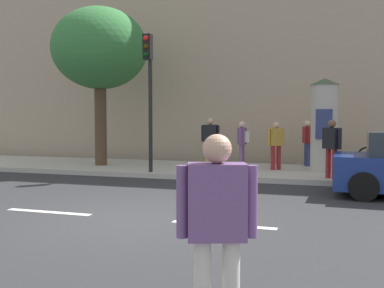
{
  "coord_description": "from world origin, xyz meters",
  "views": [
    {
      "loc": [
        3.43,
        -7.17,
        1.79
      ],
      "look_at": [
        0.53,
        2.0,
        1.23
      ],
      "focal_mm": 41.52,
      "sensor_mm": 36.0,
      "label": 1
    }
  ],
  "objects": [
    {
      "name": "street_tree",
      "position": [
        -4.31,
        6.69,
        4.18
      ],
      "size": [
        3.32,
        3.32,
        5.48
      ],
      "color": "#4C3826",
      "rests_on": "sidewalk_curb"
    },
    {
      "name": "lane_markings",
      "position": [
        -0.0,
        0.0,
        0.0
      ],
      "size": [
        25.8,
        0.16,
        0.01
      ],
      "color": "silver",
      "rests_on": "ground_plane"
    },
    {
      "name": "pedestrian_in_light_jacket",
      "position": [
        3.43,
        5.43,
        1.1
      ],
      "size": [
        0.51,
        0.54,
        1.61
      ],
      "color": "maroon",
      "rests_on": "sidewalk_curb"
    },
    {
      "name": "sidewalk_curb",
      "position": [
        0.0,
        7.0,
        0.07
      ],
      "size": [
        36.0,
        4.0,
        0.15
      ],
      "primitive_type": "cube",
      "color": "#B2ADA3",
      "rests_on": "ground_plane"
    },
    {
      "name": "pedestrian_tallest",
      "position": [
        2.58,
        -3.84,
        0.99
      ],
      "size": [
        0.61,
        0.37,
        1.67
      ],
      "color": "silver",
      "rests_on": "ground_plane"
    },
    {
      "name": "poster_column",
      "position": [
        3.19,
        7.11,
        1.6
      ],
      "size": [
        0.89,
        0.89,
        2.87
      ],
      "color": "#B2ADA3",
      "rests_on": "sidewalk_curb"
    },
    {
      "name": "pedestrian_in_red_top",
      "position": [
        2.65,
        8.54,
        1.08
      ],
      "size": [
        0.47,
        0.61,
        1.57
      ],
      "color": "navy",
      "rests_on": "sidewalk_curb"
    },
    {
      "name": "pedestrian_with_backpack",
      "position": [
        0.6,
        7.36,
        1.07
      ],
      "size": [
        0.38,
        0.62,
        1.55
      ],
      "color": "#724C84",
      "rests_on": "sidewalk_curb"
    },
    {
      "name": "building_backdrop",
      "position": [
        0.0,
        12.0,
        5.01
      ],
      "size": [
        36.0,
        5.0,
        10.03
      ],
      "primitive_type": "cube",
      "color": "tan",
      "rests_on": "ground_plane"
    },
    {
      "name": "traffic_light",
      "position": [
        -1.86,
        5.24,
        2.95
      ],
      "size": [
        0.24,
        0.45,
        4.14
      ],
      "color": "black",
      "rests_on": "sidewalk_curb"
    },
    {
      "name": "pedestrian_with_bag",
      "position": [
        1.73,
        7.08,
        1.05
      ],
      "size": [
        0.5,
        0.49,
        1.53
      ],
      "color": "maroon",
      "rests_on": "sidewalk_curb"
    },
    {
      "name": "ground_plane",
      "position": [
        0.0,
        0.0,
        0.0
      ],
      "size": [
        80.0,
        80.0,
        0.0
      ],
      "primitive_type": "plane",
      "color": "#2B2B2D"
    },
    {
      "name": "pedestrian_in_dark_shirt",
      "position": [
        -0.55,
        7.49,
        1.12
      ],
      "size": [
        0.65,
        0.27,
        1.65
      ],
      "color": "#B78C33",
      "rests_on": "sidewalk_curb"
    }
  ]
}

